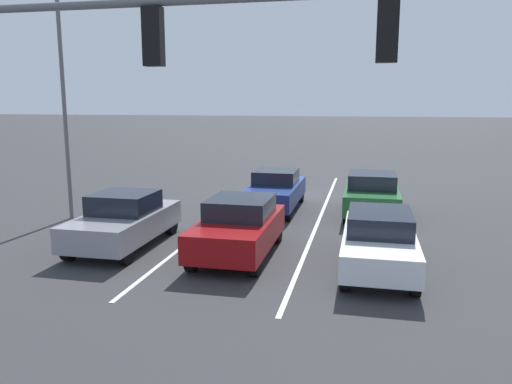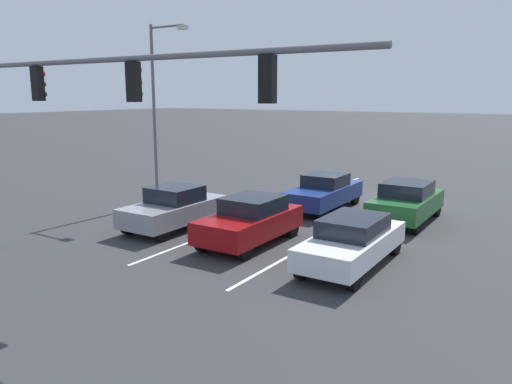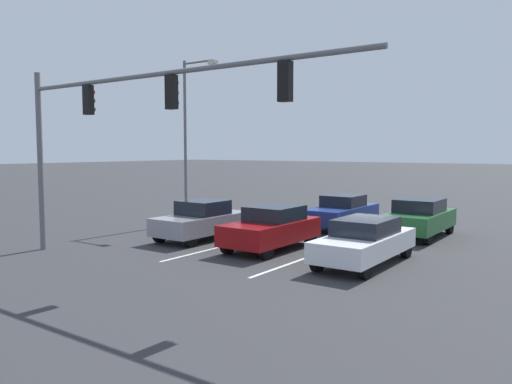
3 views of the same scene
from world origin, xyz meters
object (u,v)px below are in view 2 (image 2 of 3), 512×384
(car_gray_rightlane_front, at_px, (174,208))
(car_darkgreen_leftlane_second, at_px, (406,201))
(street_lamp_right_shoulder, at_px, (158,103))
(car_white_leftlane_front, at_px, (352,241))
(traffic_signal_gantry, at_px, (75,102))
(car_maroon_midlane_front, at_px, (250,220))
(car_navy_midlane_second, at_px, (324,192))

(car_gray_rightlane_front, relative_size, car_darkgreen_leftlane_second, 0.97)
(car_darkgreen_leftlane_second, bearing_deg, street_lamp_right_shoulder, 15.07)
(car_white_leftlane_front, relative_size, traffic_signal_gantry, 0.35)
(car_gray_rightlane_front, relative_size, traffic_signal_gantry, 0.32)
(car_gray_rightlane_front, bearing_deg, car_maroon_midlane_front, 177.78)
(car_white_leftlane_front, relative_size, street_lamp_right_shoulder, 0.58)
(car_darkgreen_leftlane_second, bearing_deg, car_white_leftlane_front, 91.46)
(car_white_leftlane_front, bearing_deg, car_gray_rightlane_front, -3.25)
(car_darkgreen_leftlane_second, distance_m, traffic_signal_gantry, 12.76)
(car_gray_rightlane_front, distance_m, car_darkgreen_leftlane_second, 9.02)
(car_maroon_midlane_front, height_order, car_navy_midlane_second, car_maroon_midlane_front)
(car_maroon_midlane_front, xyz_separation_m, street_lamp_right_shoulder, (6.80, -2.95, 3.78))
(car_maroon_midlane_front, height_order, street_lamp_right_shoulder, street_lamp_right_shoulder)
(car_maroon_midlane_front, xyz_separation_m, car_navy_midlane_second, (0.08, -6.00, -0.03))
(car_maroon_midlane_front, height_order, traffic_signal_gantry, traffic_signal_gantry)
(car_gray_rightlane_front, height_order, car_maroon_midlane_front, same)
(car_navy_midlane_second, relative_size, street_lamp_right_shoulder, 0.58)
(car_white_leftlane_front, height_order, car_darkgreen_leftlane_second, car_darkgreen_leftlane_second)
(traffic_signal_gantry, bearing_deg, car_white_leftlane_front, -143.61)
(car_navy_midlane_second, bearing_deg, car_white_leftlane_front, 121.26)
(car_gray_rightlane_front, xyz_separation_m, car_navy_midlane_second, (-3.41, -5.87, -0.00))
(car_darkgreen_leftlane_second, relative_size, traffic_signal_gantry, 0.33)
(car_darkgreen_leftlane_second, xyz_separation_m, street_lamp_right_shoulder, (10.38, 2.79, 3.77))
(car_gray_rightlane_front, height_order, car_navy_midlane_second, car_gray_rightlane_front)
(car_gray_rightlane_front, bearing_deg, car_white_leftlane_front, 176.75)
(car_gray_rightlane_front, height_order, street_lamp_right_shoulder, street_lamp_right_shoulder)
(car_maroon_midlane_front, bearing_deg, traffic_signal_gantry, 63.26)
(car_maroon_midlane_front, bearing_deg, car_navy_midlane_second, -89.24)
(car_white_leftlane_front, bearing_deg, car_darkgreen_leftlane_second, -88.54)
(street_lamp_right_shoulder, bearing_deg, car_navy_midlane_second, -155.54)
(car_white_leftlane_front, xyz_separation_m, car_darkgreen_leftlane_second, (0.15, -6.02, 0.06))
(car_maroon_midlane_front, relative_size, traffic_signal_gantry, 0.32)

